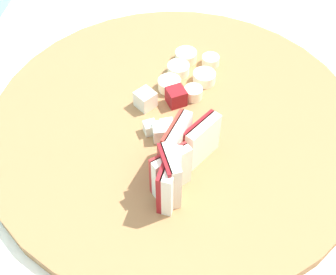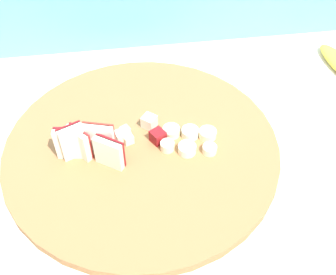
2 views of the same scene
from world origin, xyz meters
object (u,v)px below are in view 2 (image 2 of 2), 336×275
(apple_dice_pile, at_px, (142,132))
(banana_slice_rows, at_px, (189,139))
(cutting_board, at_px, (142,147))
(apple_wedge_fan, at_px, (87,144))

(apple_dice_pile, height_order, banana_slice_rows, apple_dice_pile)
(cutting_board, relative_size, apple_wedge_fan, 4.25)
(cutting_board, bearing_deg, apple_dice_pile, 82.43)
(apple_dice_pile, relative_size, banana_slice_rows, 0.88)
(apple_wedge_fan, distance_m, apple_dice_pile, 0.09)
(banana_slice_rows, bearing_deg, cutting_board, 175.00)
(cutting_board, bearing_deg, banana_slice_rows, -5.00)
(apple_dice_pile, bearing_deg, apple_wedge_fan, -160.32)
(apple_dice_pile, bearing_deg, banana_slice_rows, -18.68)
(cutting_board, relative_size, banana_slice_rows, 4.69)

